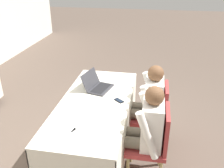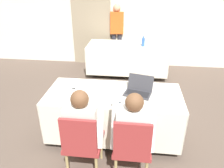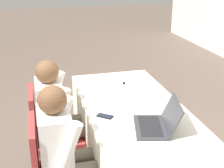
{
  "view_description": "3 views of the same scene",
  "coord_description": "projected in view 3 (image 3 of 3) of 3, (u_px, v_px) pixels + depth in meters",
  "views": [
    {
      "loc": [
        -2.54,
        -0.66,
        2.24
      ],
      "look_at": [
        0.0,
        -0.21,
        1.0
      ],
      "focal_mm": 40.0,
      "sensor_mm": 36.0,
      "label": 1
    },
    {
      "loc": [
        0.28,
        -2.64,
        2.24
      ],
      "look_at": [
        0.0,
        -0.21,
        1.0
      ],
      "focal_mm": 35.0,
      "sensor_mm": 36.0,
      "label": 2
    },
    {
      "loc": [
        2.22,
        -0.78,
        1.91
      ],
      "look_at": [
        0.0,
        -0.21,
        1.0
      ],
      "focal_mm": 50.0,
      "sensor_mm": 36.0,
      "label": 3
    }
  ],
  "objects": [
    {
      "name": "paper_left_edge",
      "position": [
        138.0,
        82.0,
        3.21
      ],
      "size": [
        0.32,
        0.36,
        0.0
      ],
      "rotation": [
        0.0,
        0.0,
        -0.46
      ],
      "color": "white",
      "rests_on": "conference_table_near"
    },
    {
      "name": "paper_centre_table",
      "position": [
        111.0,
        86.0,
        3.11
      ],
      "size": [
        0.26,
        0.33,
        0.0
      ],
      "rotation": [
        0.0,
        0.0,
        -0.16
      ],
      "color": "white",
      "rests_on": "conference_table_near"
    },
    {
      "name": "cell_phone",
      "position": [
        105.0,
        116.0,
        2.49
      ],
      "size": [
        0.13,
        0.14,
        0.01
      ],
      "rotation": [
        0.0,
        0.0,
        -0.7
      ],
      "color": "black",
      "rests_on": "conference_table_near"
    },
    {
      "name": "laptop",
      "position": [
        156.0,
        123.0,
        2.3
      ],
      "size": [
        0.43,
        0.4,
        0.22
      ],
      "rotation": [
        0.0,
        0.0,
        -0.25
      ],
      "color": "#333338",
      "rests_on": "conference_table_near"
    },
    {
      "name": "person_white_shirt",
      "position": [
        67.0,
        150.0,
        2.24
      ],
      "size": [
        0.5,
        0.52,
        1.15
      ],
      "rotation": [
        0.0,
        0.0,
        3.14
      ],
      "color": "#665B4C",
      "rests_on": "ground_plane"
    },
    {
      "name": "paper_beside_laptop",
      "position": [
        153.0,
        102.0,
        2.75
      ],
      "size": [
        0.25,
        0.32,
        0.0
      ],
      "rotation": [
        0.0,
        0.0,
        -0.16
      ],
      "color": "white",
      "rests_on": "conference_table_near"
    },
    {
      "name": "person_checkered_shirt",
      "position": [
        59.0,
        114.0,
        2.77
      ],
      "size": [
        0.5,
        0.52,
        1.15
      ],
      "rotation": [
        0.0,
        0.0,
        3.14
      ],
      "color": "#665B4C",
      "rests_on": "ground_plane"
    },
    {
      "name": "chair_near_left",
      "position": [
        49.0,
        131.0,
        2.8
      ],
      "size": [
        0.44,
        0.44,
        0.89
      ],
      "rotation": [
        0.0,
        0.0,
        3.14
      ],
      "color": "tan",
      "rests_on": "ground_plane"
    },
    {
      "name": "conference_table_near",
      "position": [
        135.0,
        128.0,
        2.68
      ],
      "size": [
        1.89,
        0.83,
        0.75
      ],
      "color": "silver",
      "rests_on": "ground_plane"
    }
  ]
}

